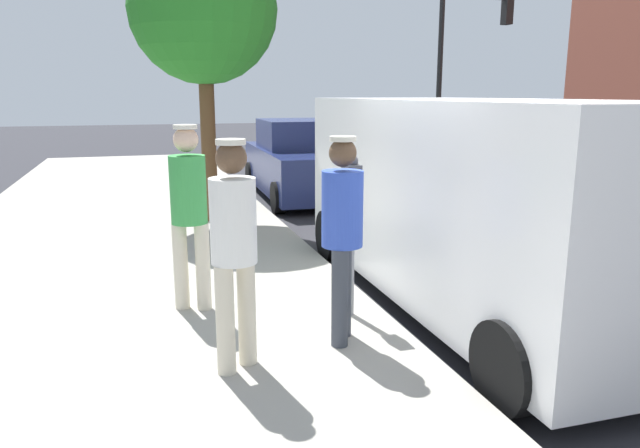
{
  "coord_description": "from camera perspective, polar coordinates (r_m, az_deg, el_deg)",
  "views": [
    {
      "loc": [
        3.19,
        4.98,
        2.21
      ],
      "look_at": [
        1.65,
        -0.05,
        1.05
      ],
      "focal_mm": 33.4,
      "sensor_mm": 36.0,
      "label": 1
    }
  ],
  "objects": [
    {
      "name": "parked_sedan_behind",
      "position": [
        12.91,
        -1.74,
        5.93
      ],
      "size": [
        2.07,
        4.46,
        1.65
      ],
      "color": "navy",
      "rests_on": "ground"
    },
    {
      "name": "pedestrian_in_blue",
      "position": [
        4.87,
        2.14,
        -0.25
      ],
      "size": [
        0.34,
        0.34,
        1.73
      ],
      "color": "#383D47",
      "rests_on": "sidewalk_slab"
    },
    {
      "name": "parked_van",
      "position": [
        6.36,
        14.94,
        2.46
      ],
      "size": [
        2.15,
        5.21,
        2.15
      ],
      "color": "white",
      "rests_on": "ground"
    },
    {
      "name": "sidewalk_slab",
      "position": [
        5.43,
        -19.25,
        -11.47
      ],
      "size": [
        5.0,
        32.0,
        0.15
      ],
      "primitive_type": "cube",
      "color": "#9E998E",
      "rests_on": "ground"
    },
    {
      "name": "street_tree",
      "position": [
        9.9,
        -11.12,
        19.44
      ],
      "size": [
        2.29,
        2.29,
        4.48
      ],
      "color": "brown",
      "rests_on": "sidewalk_slab"
    },
    {
      "name": "pedestrian_in_green",
      "position": [
        5.74,
        -12.45,
        1.77
      ],
      "size": [
        0.34,
        0.34,
        1.78
      ],
      "color": "beige",
      "rests_on": "sidewalk_slab"
    },
    {
      "name": "traffic_light_corner",
      "position": [
        19.18,
        13.77,
        16.0
      ],
      "size": [
        2.48,
        0.42,
        5.2
      ],
      "color": "black",
      "rests_on": "ground"
    },
    {
      "name": "pedestrian_in_white",
      "position": [
        4.4,
        -8.26,
        -1.6
      ],
      "size": [
        0.34,
        0.34,
        1.74
      ],
      "color": "beige",
      "rests_on": "sidewalk_slab"
    },
    {
      "name": "ground_plane",
      "position": [
        6.31,
        14.78,
        -8.49
      ],
      "size": [
        80.0,
        80.0,
        0.0
      ],
      "primitive_type": "plane",
      "color": "#2D2D33"
    },
    {
      "name": "parking_meter_near",
      "position": [
        5.46,
        3.01,
        1.54
      ],
      "size": [
        0.14,
        0.18,
        1.52
      ],
      "color": "gray",
      "rests_on": "sidewalk_slab"
    }
  ]
}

